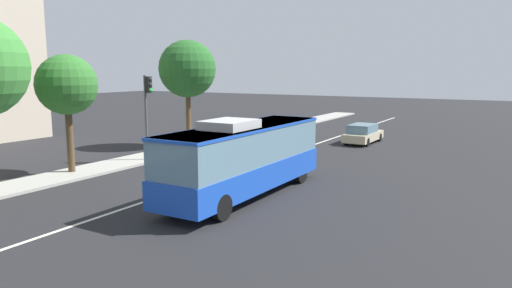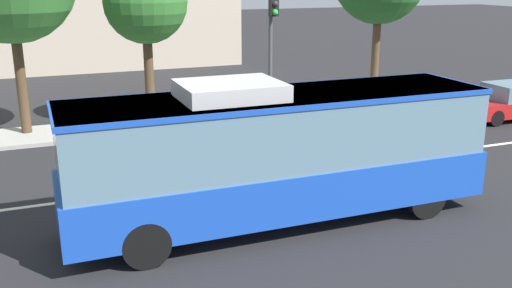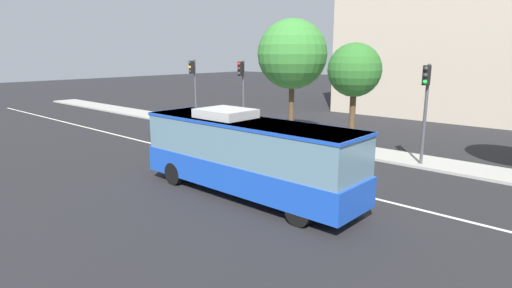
{
  "view_description": "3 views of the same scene",
  "coord_description": "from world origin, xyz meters",
  "px_view_note": "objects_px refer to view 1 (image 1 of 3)",
  "views": [
    {
      "loc": [
        -17.46,
        -13.65,
        5.44
      ],
      "look_at": [
        1.82,
        -2.3,
        1.93
      ],
      "focal_mm": 32.63,
      "sensor_mm": 36.0,
      "label": 1
    },
    {
      "loc": [
        -5.67,
        -14.72,
        5.69
      ],
      "look_at": [
        -0.82,
        -2.38,
        1.76
      ],
      "focal_mm": 40.14,
      "sensor_mm": 36.0,
      "label": 2
    },
    {
      "loc": [
        10.55,
        -14.93,
        5.74
      ],
      "look_at": [
        -0.63,
        -2.44,
        2.03
      ],
      "focal_mm": 29.11,
      "sensor_mm": 36.0,
      "label": 3
    }
  ],
  "objects_px": {
    "sedan_beige": "(363,134)",
    "transit_bus": "(245,155)",
    "sedan_red": "(270,135)",
    "street_tree_kerbside_right": "(187,69)",
    "traffic_light_near_corner": "(147,103)",
    "street_tree_kerbside_left": "(67,86)"
  },
  "relations": [
    {
      "from": "transit_bus",
      "to": "street_tree_kerbside_left",
      "type": "relative_size",
      "value": 1.58
    },
    {
      "from": "sedan_red",
      "to": "street_tree_kerbside_left",
      "type": "height_order",
      "value": "street_tree_kerbside_left"
    },
    {
      "from": "sedan_beige",
      "to": "traffic_light_near_corner",
      "type": "relative_size",
      "value": 0.87
    },
    {
      "from": "sedan_red",
      "to": "traffic_light_near_corner",
      "type": "xyz_separation_m",
      "value": [
        -9.47,
        3.14,
        2.84
      ]
    },
    {
      "from": "sedan_beige",
      "to": "transit_bus",
      "type": "bearing_deg",
      "value": -178.08
    },
    {
      "from": "transit_bus",
      "to": "sedan_beige",
      "type": "xyz_separation_m",
      "value": [
        17.44,
        0.23,
        -1.09
      ]
    },
    {
      "from": "transit_bus",
      "to": "sedan_red",
      "type": "relative_size",
      "value": 2.21
    },
    {
      "from": "sedan_red",
      "to": "street_tree_kerbside_left",
      "type": "bearing_deg",
      "value": -16.32
    },
    {
      "from": "street_tree_kerbside_left",
      "to": "sedan_beige",
      "type": "bearing_deg",
      "value": -28.61
    },
    {
      "from": "sedan_beige",
      "to": "street_tree_kerbside_left",
      "type": "xyz_separation_m",
      "value": [
        -18.41,
        10.04,
        3.98
      ]
    },
    {
      "from": "transit_bus",
      "to": "sedan_red",
      "type": "xyz_separation_m",
      "value": [
        13.13,
        5.94,
        -1.09
      ]
    },
    {
      "from": "sedan_red",
      "to": "street_tree_kerbside_right",
      "type": "height_order",
      "value": "street_tree_kerbside_right"
    },
    {
      "from": "transit_bus",
      "to": "sedan_beige",
      "type": "bearing_deg",
      "value": 0.72
    },
    {
      "from": "sedan_beige",
      "to": "traffic_light_near_corner",
      "type": "height_order",
      "value": "traffic_light_near_corner"
    },
    {
      "from": "sedan_beige",
      "to": "sedan_red",
      "type": "distance_m",
      "value": 7.15
    },
    {
      "from": "street_tree_kerbside_left",
      "to": "street_tree_kerbside_right",
      "type": "xyz_separation_m",
      "value": [
        10.39,
        0.36,
        0.88
      ]
    },
    {
      "from": "sedan_red",
      "to": "street_tree_kerbside_right",
      "type": "bearing_deg",
      "value": -50.93
    },
    {
      "from": "sedan_red",
      "to": "street_tree_kerbside_right",
      "type": "relative_size",
      "value": 0.59
    },
    {
      "from": "transit_bus",
      "to": "street_tree_kerbside_right",
      "type": "xyz_separation_m",
      "value": [
        9.42,
        10.63,
        3.77
      ]
    },
    {
      "from": "traffic_light_near_corner",
      "to": "street_tree_kerbside_left",
      "type": "bearing_deg",
      "value": -105.9
    },
    {
      "from": "sedan_beige",
      "to": "street_tree_kerbside_right",
      "type": "distance_m",
      "value": 14.0
    },
    {
      "from": "sedan_red",
      "to": "street_tree_kerbside_right",
      "type": "xyz_separation_m",
      "value": [
        -3.71,
        4.69,
        4.85
      ]
    }
  ]
}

